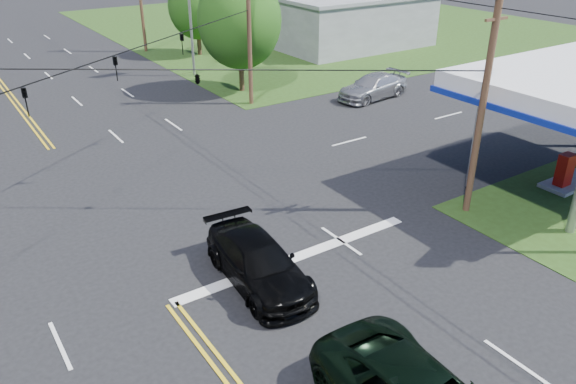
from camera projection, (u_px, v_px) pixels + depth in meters
ground at (97, 208)px, 24.11m from camera, size 280.00×280.00×0.00m
grass_ne at (314, 22)px, 65.35m from camera, size 46.00×48.00×0.03m
stop_bar at (298, 257)px, 20.65m from camera, size 10.00×0.50×0.02m
retail_ne at (347, 21)px, 52.96m from camera, size 14.00×10.00×4.40m
pole_se at (484, 99)px, 21.70m from camera, size 1.60×0.28×9.50m
pole_ne at (249, 28)px, 35.09m from camera, size 1.60×0.28×9.50m
span_wire_signals at (73, 69)px, 21.44m from camera, size 26.00×18.00×1.13m
power_lines at (76, 5)px, 18.79m from camera, size 26.04×100.00×0.64m
tree_right_a at (239, 20)px, 37.84m from camera, size 5.70×5.70×8.18m
tree_right_b at (197, 6)px, 48.30m from camera, size 4.94×4.94×7.09m
suv_black at (258, 262)px, 18.93m from camera, size 2.59×5.50×1.55m
sedan_far at (373, 87)px, 38.08m from camera, size 5.70×2.84×1.59m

